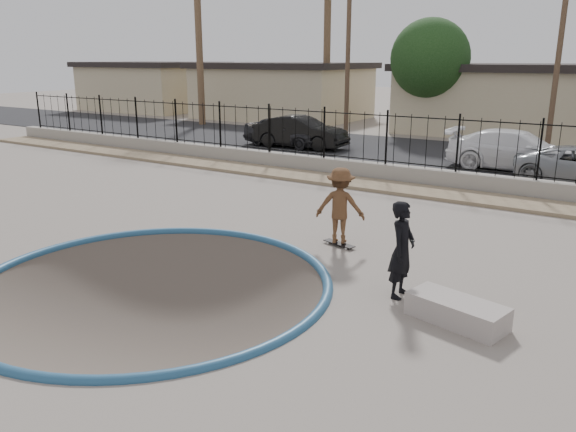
# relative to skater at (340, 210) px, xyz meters

# --- Properties ---
(ground) EXTENTS (120.00, 120.00, 2.20)m
(ground) POSITION_rel_skater_xyz_m (-2.00, 9.00, -1.98)
(ground) COLOR slate
(ground) RESTS_ON ground
(bowl_pit) EXTENTS (6.84, 6.84, 1.80)m
(bowl_pit) POSITION_rel_skater_xyz_m (-2.00, -4.00, -0.88)
(bowl_pit) COLOR #51483E
(bowl_pit) RESTS_ON ground
(coping_ring) EXTENTS (7.04, 7.04, 0.20)m
(coping_ring) POSITION_rel_skater_xyz_m (-2.00, -4.00, -0.88)
(coping_ring) COLOR navy
(coping_ring) RESTS_ON ground
(rock_strip) EXTENTS (42.00, 1.60, 0.11)m
(rock_strip) POSITION_rel_skater_xyz_m (-2.00, 6.20, -0.82)
(rock_strip) COLOR #9B8165
(rock_strip) RESTS_ON ground
(retaining_wall) EXTENTS (42.00, 0.45, 0.60)m
(retaining_wall) POSITION_rel_skater_xyz_m (-2.00, 7.30, -0.58)
(retaining_wall) COLOR gray
(retaining_wall) RESTS_ON ground
(fence) EXTENTS (40.00, 0.04, 1.80)m
(fence) POSITION_rel_skater_xyz_m (-2.00, 7.30, 0.62)
(fence) COLOR black
(fence) RESTS_ON retaining_wall
(street) EXTENTS (90.00, 8.00, 0.04)m
(street) POSITION_rel_skater_xyz_m (-2.00, 14.00, -0.86)
(street) COLOR black
(street) RESTS_ON ground
(house_west_far) EXTENTS (10.60, 8.60, 3.90)m
(house_west_far) POSITION_rel_skater_xyz_m (-30.00, 23.50, 1.10)
(house_west_far) COLOR tan
(house_west_far) RESTS_ON ground
(house_west) EXTENTS (11.60, 8.60, 3.90)m
(house_west) POSITION_rel_skater_xyz_m (-17.00, 23.50, 1.10)
(house_west) COLOR tan
(house_west) RESTS_ON ground
(house_center) EXTENTS (10.60, 8.60, 3.90)m
(house_center) POSITION_rel_skater_xyz_m (-2.00, 23.50, 1.10)
(house_center) COLOR tan
(house_center) RESTS_ON ground
(palm_mid) EXTENTS (2.30, 2.30, 9.30)m
(palm_mid) POSITION_rel_skater_xyz_m (-12.00, 21.00, 5.81)
(palm_mid) COLOR brown
(palm_mid) RESTS_ON ground
(utility_pole_left) EXTENTS (1.70, 0.24, 9.00)m
(utility_pole_left) POSITION_rel_skater_xyz_m (-8.00, 16.00, 3.82)
(utility_pole_left) COLOR #473323
(utility_pole_left) RESTS_ON ground
(utility_pole_mid) EXTENTS (1.70, 0.24, 9.50)m
(utility_pole_mid) POSITION_rel_skater_xyz_m (2.00, 16.00, 4.08)
(utility_pole_mid) COLOR #473323
(utility_pole_mid) RESTS_ON ground
(street_tree_left) EXTENTS (4.32, 4.32, 6.36)m
(street_tree_left) POSITION_rel_skater_xyz_m (-5.00, 20.00, 3.31)
(street_tree_left) COLOR #473323
(street_tree_left) RESTS_ON ground
(skater) EXTENTS (1.28, 0.96, 1.76)m
(skater) POSITION_rel_skater_xyz_m (0.00, 0.00, 0.00)
(skater) COLOR brown
(skater) RESTS_ON ground
(skateboard) EXTENTS (0.86, 0.41, 0.07)m
(skateboard) POSITION_rel_skater_xyz_m (-0.00, 0.00, -0.82)
(skateboard) COLOR black
(skateboard) RESTS_ON ground
(videographer) EXTENTS (0.43, 0.66, 1.79)m
(videographer) POSITION_rel_skater_xyz_m (2.26, -1.92, 0.02)
(videographer) COLOR black
(videographer) RESTS_ON ground
(concrete_ledge) EXTENTS (1.72, 1.06, 0.40)m
(concrete_ledge) POSITION_rel_skater_xyz_m (3.46, -2.44, -0.68)
(concrete_ledge) COLOR #9E928C
(concrete_ledge) RESTS_ON ground
(car_a) EXTENTS (4.30, 1.84, 1.45)m
(car_a) POSITION_rel_skater_xyz_m (-9.30, 12.00, -0.12)
(car_a) COLOR black
(car_a) RESTS_ON street
(car_b) EXTENTS (4.68, 1.90, 1.51)m
(car_b) POSITION_rel_skater_xyz_m (-8.41, 12.00, -0.09)
(car_b) COLOR black
(car_b) RESTS_ON street
(car_c) EXTENTS (5.27, 2.19, 1.52)m
(car_c) POSITION_rel_skater_xyz_m (1.55, 11.69, -0.08)
(car_c) COLOR white
(car_c) RESTS_ON street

